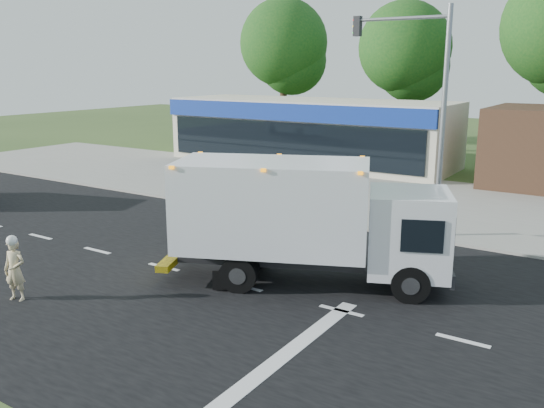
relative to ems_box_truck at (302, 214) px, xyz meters
name	(u,v)px	position (x,y,z in m)	size (l,w,h in m)	color
ground	(244,287)	(-1.14, -1.24, -2.00)	(120.00, 120.00, 0.00)	#385123
road_asphalt	(244,287)	(-1.14, -1.24, -2.00)	(60.00, 14.00, 0.02)	black
sidewalk	(365,221)	(-1.14, 6.96, -1.94)	(60.00, 2.40, 0.12)	gray
parking_apron	(414,195)	(-1.14, 12.76, -1.99)	(60.00, 9.00, 0.02)	gray
lane_markings	(257,315)	(0.21, -2.59, -1.98)	(55.20, 7.00, 0.01)	silver
ems_box_truck	(302,214)	(0.00, 0.00, 0.00)	(8.14, 5.27, 3.47)	black
emergency_worker	(15,269)	(-5.62, -5.18, -1.13)	(0.70, 0.57, 1.77)	#C9B486
retail_strip_mall	(310,131)	(-10.14, 18.69, 0.01)	(18.00, 6.20, 4.00)	beige
traffic_signal_pole	(426,98)	(1.21, 6.36, 2.92)	(3.51, 0.25, 8.00)	gray
background_trees	(481,45)	(-1.99, 26.93, 5.38)	(36.77, 7.39, 12.10)	#332114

